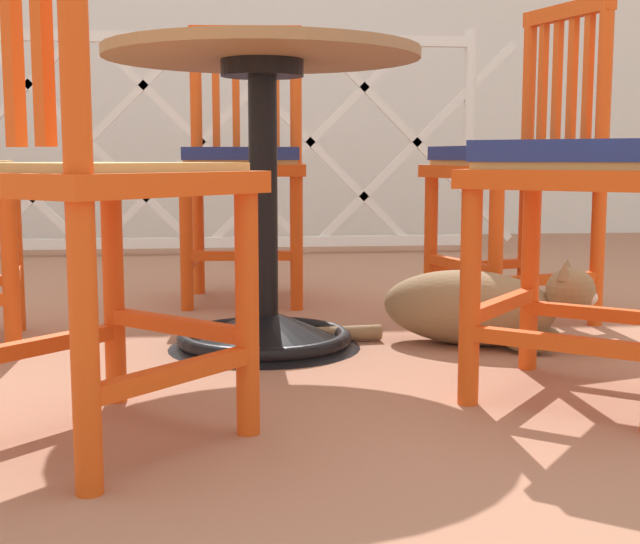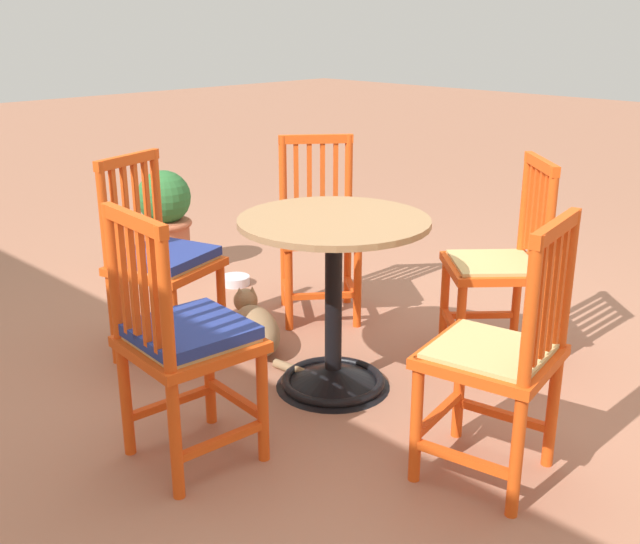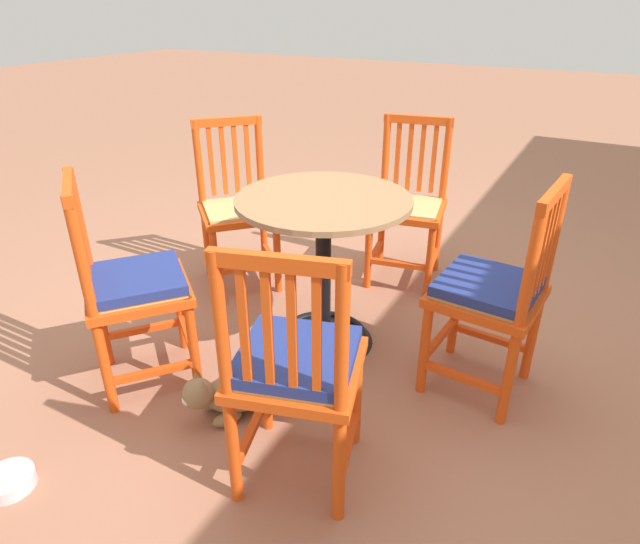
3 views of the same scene
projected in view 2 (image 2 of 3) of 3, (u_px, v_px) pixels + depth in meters
The scene contains 10 objects.
ground_plane at pixel (353, 376), 3.25m from camera, with size 24.00×24.00×0.00m, color #A36B51.
cafe_table at pixel (333, 323), 3.07m from camera, with size 0.76×0.76×0.73m.
orange_chair_near_fence at pixel (499, 358), 2.41m from camera, with size 0.47×0.47×0.91m.
orange_chair_facing_out at pixel (500, 267), 3.29m from camera, with size 0.57×0.57×0.91m.
orange_chair_tucked_in at pixel (319, 231), 3.80m from camera, with size 0.56×0.56×0.91m.
orange_chair_by_planter at pixel (162, 262), 3.31m from camera, with size 0.50×0.50×0.91m.
orange_chair_at_corner at pixel (184, 342), 2.50m from camera, with size 0.43×0.43×0.91m.
tabby_cat at pixel (255, 327), 3.52m from camera, with size 0.72×0.39×0.23m.
terracotta_planter at pixel (165, 219), 4.50m from camera, with size 0.32×0.32×0.62m.
pet_water_bowl at pixel (235, 280), 4.36m from camera, with size 0.17×0.17×0.05m, color silver.
Camera 2 is at (-1.97, 2.18, 1.47)m, focal length 42.17 mm.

